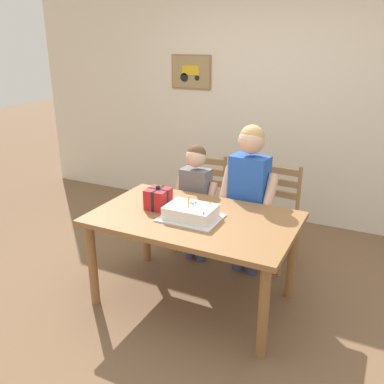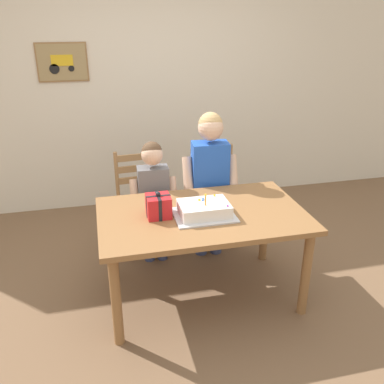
% 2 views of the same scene
% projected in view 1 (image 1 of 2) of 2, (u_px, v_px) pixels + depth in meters
% --- Properties ---
extents(ground_plane, '(20.00, 20.00, 0.00)m').
position_uv_depth(ground_plane, '(194.00, 299.00, 3.37)').
color(ground_plane, brown).
extents(back_wall, '(6.40, 0.11, 2.60)m').
position_uv_depth(back_wall, '(272.00, 106.00, 4.61)').
color(back_wall, silver).
rests_on(back_wall, ground).
extents(dining_table, '(1.53, 0.94, 0.74)m').
position_uv_depth(dining_table, '(194.00, 227.00, 3.15)').
color(dining_table, olive).
rests_on(dining_table, ground).
extents(birthday_cake, '(0.44, 0.34, 0.19)m').
position_uv_depth(birthday_cake, '(191.00, 213.00, 3.06)').
color(birthday_cake, silver).
rests_on(birthday_cake, dining_table).
extents(gift_box_red_large, '(0.18, 0.18, 0.20)m').
position_uv_depth(gift_box_red_large, '(158.00, 199.00, 3.25)').
color(gift_box_red_large, red).
rests_on(gift_box_red_large, dining_table).
extents(chair_left, '(0.45, 0.45, 0.92)m').
position_uv_depth(chair_left, '(202.00, 202.00, 4.13)').
color(chair_left, '#A87A4C').
rests_on(chair_left, ground).
extents(chair_right, '(0.46, 0.46, 0.92)m').
position_uv_depth(chair_right, '(272.00, 214.00, 3.84)').
color(chair_right, '#A87A4C').
rests_on(chair_right, ground).
extents(child_older, '(0.50, 0.29, 1.34)m').
position_uv_depth(child_older, '(249.00, 187.00, 3.51)').
color(child_older, '#38426B').
rests_on(child_older, ground).
extents(child_younger, '(0.41, 0.24, 1.12)m').
position_uv_depth(child_younger, '(196.00, 192.00, 3.76)').
color(child_younger, '#38426B').
rests_on(child_younger, ground).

